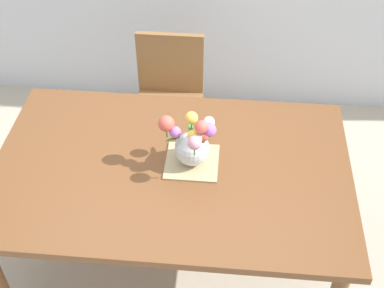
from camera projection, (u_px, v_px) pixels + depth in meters
ground_plane at (175, 261)px, 2.98m from camera, size 12.00×12.00×0.00m
dining_table at (172, 178)px, 2.51m from camera, size 1.71×1.08×0.78m
chair_far at (169, 95)px, 3.28m from camera, size 0.42×0.42×0.90m
placemat at (192, 162)px, 2.47m from camera, size 0.25×0.25×0.01m
flower_vase at (192, 142)px, 2.38m from camera, size 0.27×0.24×0.28m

